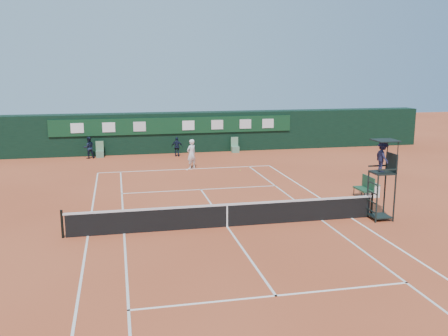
{
  "coord_description": "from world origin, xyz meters",
  "views": [
    {
      "loc": [
        -4.21,
        -18.94,
        6.38
      ],
      "look_at": [
        1.17,
        6.0,
        1.2
      ],
      "focal_mm": 40.0,
      "sensor_mm": 36.0,
      "label": 1
    }
  ],
  "objects_px": {
    "tennis_net": "(227,215)",
    "player_bench": "(366,186)",
    "player": "(191,154)",
    "cooler": "(372,190)",
    "umpire_chair": "(383,163)"
  },
  "relations": [
    {
      "from": "cooler",
      "to": "player",
      "type": "height_order",
      "value": "player"
    },
    {
      "from": "player_bench",
      "to": "cooler",
      "type": "relative_size",
      "value": 1.86
    },
    {
      "from": "tennis_net",
      "to": "player",
      "type": "relative_size",
      "value": 6.82
    },
    {
      "from": "player",
      "to": "tennis_net",
      "type": "bearing_deg",
      "value": 54.05
    },
    {
      "from": "tennis_net",
      "to": "cooler",
      "type": "bearing_deg",
      "value": 21.19
    },
    {
      "from": "tennis_net",
      "to": "player_bench",
      "type": "xyz_separation_m",
      "value": [
        7.68,
        3.0,
        0.09
      ]
    },
    {
      "from": "player_bench",
      "to": "player",
      "type": "height_order",
      "value": "player"
    },
    {
      "from": "player",
      "to": "umpire_chair",
      "type": "bearing_deg",
      "value": 82.34
    },
    {
      "from": "umpire_chair",
      "to": "cooler",
      "type": "bearing_deg",
      "value": 66.05
    },
    {
      "from": "umpire_chair",
      "to": "player_bench",
      "type": "height_order",
      "value": "umpire_chair"
    },
    {
      "from": "player_bench",
      "to": "player",
      "type": "relative_size",
      "value": 0.63
    },
    {
      "from": "player_bench",
      "to": "player",
      "type": "distance_m",
      "value": 11.64
    },
    {
      "from": "tennis_net",
      "to": "player_bench",
      "type": "height_order",
      "value": "same"
    },
    {
      "from": "tennis_net",
      "to": "cooler",
      "type": "height_order",
      "value": "tennis_net"
    },
    {
      "from": "tennis_net",
      "to": "player_bench",
      "type": "bearing_deg",
      "value": 21.31
    }
  ]
}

